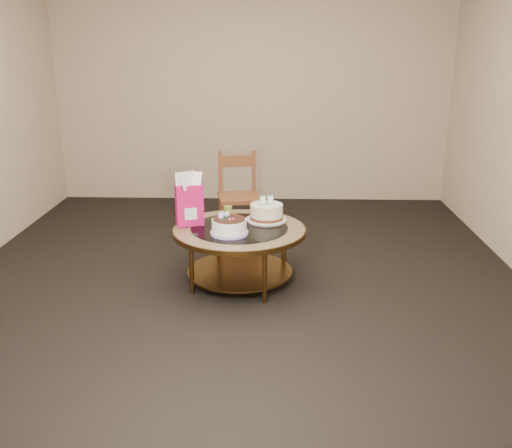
{
  "coord_description": "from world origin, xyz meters",
  "views": [
    {
      "loc": [
        0.26,
        -4.11,
        1.82
      ],
      "look_at": [
        0.13,
        0.02,
        0.48
      ],
      "focal_mm": 40.0,
      "sensor_mm": 36.0,
      "label": 1
    }
  ],
  "objects_px": {
    "cream_cake": "(266,213)",
    "gift_bag": "(189,199)",
    "decorated_cake": "(229,227)",
    "dining_chair": "(239,196)",
    "coffee_table": "(239,237)"
  },
  "relations": [
    {
      "from": "decorated_cake",
      "to": "gift_bag",
      "type": "relative_size",
      "value": 0.68
    },
    {
      "from": "gift_bag",
      "to": "decorated_cake",
      "type": "bearing_deg",
      "value": -51.55
    },
    {
      "from": "decorated_cake",
      "to": "coffee_table",
      "type": "bearing_deg",
      "value": 67.73
    },
    {
      "from": "decorated_cake",
      "to": "cream_cake",
      "type": "distance_m",
      "value": 0.44
    },
    {
      "from": "coffee_table",
      "to": "decorated_cake",
      "type": "xyz_separation_m",
      "value": [
        -0.07,
        -0.16,
        0.13
      ]
    },
    {
      "from": "coffee_table",
      "to": "decorated_cake",
      "type": "distance_m",
      "value": 0.22
    },
    {
      "from": "coffee_table",
      "to": "decorated_cake",
      "type": "relative_size",
      "value": 3.66
    },
    {
      "from": "decorated_cake",
      "to": "cream_cake",
      "type": "bearing_deg",
      "value": 52.09
    },
    {
      "from": "decorated_cake",
      "to": "dining_chair",
      "type": "distance_m",
      "value": 1.24
    },
    {
      "from": "gift_bag",
      "to": "dining_chair",
      "type": "height_order",
      "value": "gift_bag"
    },
    {
      "from": "cream_cake",
      "to": "dining_chair",
      "type": "distance_m",
      "value": 0.94
    },
    {
      "from": "cream_cake",
      "to": "gift_bag",
      "type": "relative_size",
      "value": 0.79
    },
    {
      "from": "coffee_table",
      "to": "cream_cake",
      "type": "distance_m",
      "value": 0.31
    },
    {
      "from": "decorated_cake",
      "to": "gift_bag",
      "type": "height_order",
      "value": "gift_bag"
    },
    {
      "from": "decorated_cake",
      "to": "cream_cake",
      "type": "relative_size",
      "value": 0.87
    }
  ]
}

